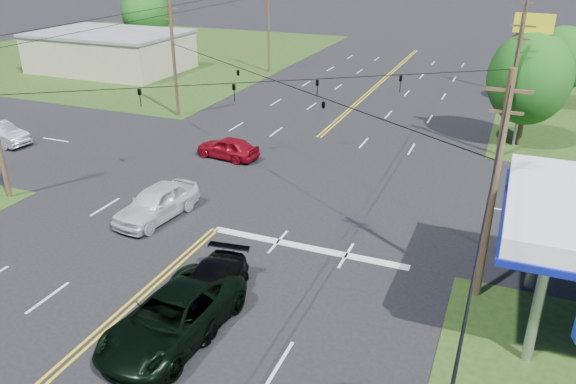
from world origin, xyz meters
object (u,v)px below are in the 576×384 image
at_px(pole_ne, 513,86).
at_px(suv_black, 207,291).
at_px(retail_nw, 111,52).
at_px(pole_right_far, 521,39).
at_px(pole_nw, 174,57).
at_px(pickup_dkgreen, 173,317).
at_px(pole_se, 494,188).
at_px(pole_left_far, 269,25).
at_px(tree_far_l, 146,13).
at_px(pickup_white, 157,203).
at_px(tree_right_b, 561,59).
at_px(tree_right_a, 529,78).

height_order(pole_ne, suv_black, pole_ne).
distance_m(retail_nw, pole_right_far, 43.53).
bearing_deg(pole_nw, pickup_dkgreen, -57.89).
relative_size(pole_se, pickup_dkgreen, 1.46).
distance_m(pole_left_far, pickup_dkgreen, 47.07).
xyz_separation_m(retail_nw, tree_far_l, (-2.00, 10.00, 3.19)).
relative_size(tree_far_l, pickup_white, 1.65).
bearing_deg(pickup_white, tree_far_l, 132.53).
bearing_deg(pole_se, suv_black, -153.15).
relative_size(pole_left_far, pickup_white, 1.90).
distance_m(pole_nw, pole_right_far, 32.20).
relative_size(pole_nw, pole_right_far, 0.95).
relative_size(tree_right_b, suv_black, 1.31).
relative_size(pole_left_far, tree_right_b, 1.41).
distance_m(tree_right_a, suv_black, 28.58).
distance_m(retail_nw, pole_left_far, 18.30).
relative_size(tree_right_a, pickup_white, 1.55).
distance_m(pole_nw, pole_left_far, 19.00).
bearing_deg(pole_se, tree_right_a, 87.27).
bearing_deg(tree_far_l, pickup_white, -54.53).
relative_size(pole_se, tree_far_l, 1.09).
bearing_deg(pickup_dkgreen, retail_nw, 134.36).
height_order(pole_se, pickup_dkgreen, pole_se).
xyz_separation_m(tree_right_b, pickup_dkgreen, (-13.72, -40.14, -3.32)).
bearing_deg(pickup_dkgreen, tree_right_a, 71.94).
bearing_deg(pole_se, pole_nw, 145.30).
distance_m(pole_right_far, suv_black, 43.46).
bearing_deg(retail_nw, pickup_white, -48.54).
relative_size(pole_ne, pickup_white, 1.80).
height_order(pole_right_far, suv_black, pole_right_far).
height_order(tree_far_l, pickup_dkgreen, tree_far_l).
height_order(pole_nw, pole_ne, same).
bearing_deg(pole_right_far, suv_black, -103.37).
height_order(tree_right_a, pickup_dkgreen, tree_right_a).
height_order(pole_se, pole_left_far, pole_left_far).
xyz_separation_m(retail_nw, pole_right_far, (43.00, 6.00, 3.17)).
relative_size(pole_nw, pole_left_far, 0.95).
xyz_separation_m(tree_right_a, pickup_white, (-17.50, -20.00, -3.97)).
bearing_deg(pickup_white, pole_ne, 52.91).
bearing_deg(pole_se, pole_left_far, 125.10).
bearing_deg(tree_far_l, pole_left_far, -11.89).
xyz_separation_m(pole_ne, pole_right_far, (0.00, 19.00, 0.25)).
height_order(pickup_dkgreen, pickup_white, pickup_dkgreen).
height_order(pole_se, pole_nw, same).
bearing_deg(pole_nw, pole_left_far, 90.00).
bearing_deg(pickup_dkgreen, tree_far_l, 129.53).
bearing_deg(pole_right_far, pole_left_far, 180.00).
bearing_deg(pole_right_far, tree_far_l, 174.92).
relative_size(retail_nw, suv_black, 2.96).
relative_size(pole_nw, tree_right_b, 1.34).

